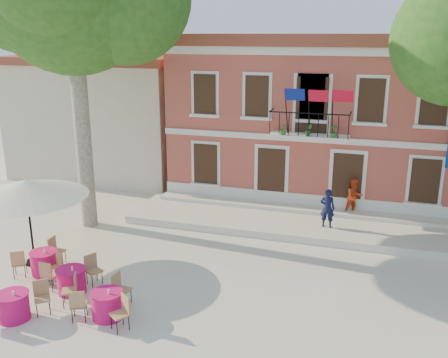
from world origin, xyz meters
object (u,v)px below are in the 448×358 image
patio_umbrella (26,189)px  cafe_table_3 (44,261)px  pedestrian_orange (354,197)px  cafe_table_2 (13,305)px  pedestrian_navy (327,208)px  cafe_table_0 (71,279)px  cafe_table_1 (107,303)px

patio_umbrella → cafe_table_3: (0.84, -0.56, -2.22)m
pedestrian_orange → cafe_table_2: size_ratio=0.89×
pedestrian_orange → cafe_table_3: bearing=-169.9°
pedestrian_navy → cafe_table_2: (-7.54, -8.60, -0.65)m
patio_umbrella → cafe_table_2: (1.70, -3.10, -2.23)m
patio_umbrella → cafe_table_0: (2.38, -1.37, -2.22)m
patio_umbrella → cafe_table_3: patio_umbrella is taller
cafe_table_2 → pedestrian_navy: bearing=48.8°
pedestrian_orange → cafe_table_0: pedestrian_orange is taller
cafe_table_0 → patio_umbrella: bearing=150.1°
pedestrian_navy → pedestrian_orange: 1.90m
cafe_table_3 → pedestrian_navy: bearing=35.8°
cafe_table_0 → cafe_table_2: size_ratio=1.07×
pedestrian_navy → pedestrian_orange: bearing=-117.3°
cafe_table_0 → cafe_table_2: (-0.68, -1.73, -0.01)m
patio_umbrella → cafe_table_2: size_ratio=2.27×
pedestrian_navy → cafe_table_0: size_ratio=0.82×
pedestrian_navy → cafe_table_3: bearing=37.1°
cafe_table_1 → cafe_table_2: same height
cafe_table_3 → cafe_table_2: bearing=-71.2°
cafe_table_2 → patio_umbrella: bearing=118.8°
pedestrian_navy → cafe_table_3: (-8.40, -6.06, -0.64)m
patio_umbrella → pedestrian_navy: 10.87m
cafe_table_0 → cafe_table_1: (1.73, -0.92, 0.00)m
cafe_table_0 → cafe_table_1: size_ratio=1.00×
pedestrian_navy → cafe_table_1: 9.34m
cafe_table_1 → cafe_table_2: bearing=-161.3°
pedestrian_orange → cafe_table_2: pedestrian_orange is taller
patio_umbrella → cafe_table_2: bearing=-61.2°
cafe_table_2 → pedestrian_orange: bearing=50.6°
cafe_table_1 → cafe_table_0: bearing=152.0°
pedestrian_orange → cafe_table_1: size_ratio=0.83×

